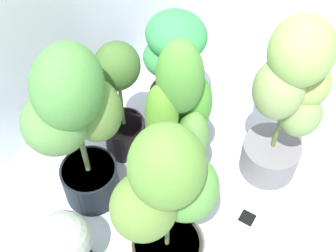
{
  "coord_description": "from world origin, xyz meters",
  "views": [
    {
      "loc": [
        -0.9,
        -0.57,
        1.87
      ],
      "look_at": [
        -0.01,
        0.21,
        0.38
      ],
      "focal_mm": 49.16,
      "sensor_mm": 36.0,
      "label": 1
    }
  ],
  "objects_px": {
    "potted_plant_front_right": "(288,99)",
    "potted_plant_back_left": "(76,122)",
    "potted_plant_back_center": "(119,102)",
    "hygrometer_box": "(247,219)",
    "potted_plant_back_right": "(174,72)",
    "potted_plant_front_left": "(167,208)",
    "floor_fan": "(65,241)",
    "potted_plant_center": "(181,120)"
  },
  "relations": [
    {
      "from": "potted_plant_back_center",
      "to": "hygrometer_box",
      "type": "xyz_separation_m",
      "value": [
        0.08,
        -0.69,
        -0.34
      ]
    },
    {
      "from": "potted_plant_front_right",
      "to": "potted_plant_back_left",
      "type": "height_order",
      "value": "potted_plant_front_right"
    },
    {
      "from": "potted_plant_back_center",
      "to": "potted_plant_front_right",
      "type": "height_order",
      "value": "potted_plant_front_right"
    },
    {
      "from": "potted_plant_back_center",
      "to": "potted_plant_back_left",
      "type": "relative_size",
      "value": 0.76
    },
    {
      "from": "potted_plant_front_left",
      "to": "floor_fan",
      "type": "relative_size",
      "value": 2.41
    },
    {
      "from": "potted_plant_front_left",
      "to": "potted_plant_front_right",
      "type": "distance_m",
      "value": 0.69
    },
    {
      "from": "potted_plant_back_left",
      "to": "potted_plant_back_right",
      "type": "bearing_deg",
      "value": 0.71
    },
    {
      "from": "potted_plant_back_right",
      "to": "hygrometer_box",
      "type": "bearing_deg",
      "value": -109.45
    },
    {
      "from": "potted_plant_center",
      "to": "floor_fan",
      "type": "height_order",
      "value": "potted_plant_center"
    },
    {
      "from": "potted_plant_back_center",
      "to": "potted_plant_front_right",
      "type": "xyz_separation_m",
      "value": [
        0.38,
        -0.6,
        0.15
      ]
    },
    {
      "from": "potted_plant_back_right",
      "to": "floor_fan",
      "type": "height_order",
      "value": "potted_plant_back_right"
    },
    {
      "from": "potted_plant_front_right",
      "to": "hygrometer_box",
      "type": "relative_size",
      "value": 9.67
    },
    {
      "from": "potted_plant_back_left",
      "to": "potted_plant_center",
      "type": "bearing_deg",
      "value": -40.82
    },
    {
      "from": "potted_plant_front_right",
      "to": "floor_fan",
      "type": "height_order",
      "value": "potted_plant_front_right"
    },
    {
      "from": "potted_plant_center",
      "to": "potted_plant_back_center",
      "type": "xyz_separation_m",
      "value": [
        -0.03,
        0.33,
        -0.12
      ]
    },
    {
      "from": "potted_plant_center",
      "to": "potted_plant_front_right",
      "type": "bearing_deg",
      "value": -37.58
    },
    {
      "from": "potted_plant_front_right",
      "to": "potted_plant_back_left",
      "type": "distance_m",
      "value": 0.84
    },
    {
      "from": "potted_plant_back_right",
      "to": "potted_plant_back_left",
      "type": "relative_size",
      "value": 0.75
    },
    {
      "from": "potted_plant_front_left",
      "to": "potted_plant_back_left",
      "type": "xyz_separation_m",
      "value": [
        0.03,
        0.48,
        0.03
      ]
    },
    {
      "from": "potted_plant_center",
      "to": "potted_plant_back_left",
      "type": "xyz_separation_m",
      "value": [
        -0.31,
        0.26,
        0.05
      ]
    },
    {
      "from": "potted_plant_front_left",
      "to": "potted_plant_front_right",
      "type": "xyz_separation_m",
      "value": [
        0.68,
        -0.05,
        0.01
      ]
    },
    {
      "from": "potted_plant_front_left",
      "to": "potted_plant_back_center",
      "type": "distance_m",
      "value": 0.65
    },
    {
      "from": "potted_plant_center",
      "to": "potted_plant_back_right",
      "type": "relative_size",
      "value": 1.31
    },
    {
      "from": "potted_plant_front_left",
      "to": "potted_plant_front_right",
      "type": "height_order",
      "value": "potted_plant_front_right"
    },
    {
      "from": "potted_plant_front_right",
      "to": "potted_plant_front_left",
      "type": "bearing_deg",
      "value": 176.04
    },
    {
      "from": "potted_plant_front_left",
      "to": "potted_plant_center",
      "type": "bearing_deg",
      "value": 33.39
    },
    {
      "from": "potted_plant_center",
      "to": "potted_plant_back_center",
      "type": "relative_size",
      "value": 1.3
    },
    {
      "from": "potted_plant_back_left",
      "to": "hygrometer_box",
      "type": "height_order",
      "value": "potted_plant_back_left"
    },
    {
      "from": "potted_plant_center",
      "to": "potted_plant_front_left",
      "type": "bearing_deg",
      "value": -146.61
    },
    {
      "from": "potted_plant_back_center",
      "to": "potted_plant_center",
      "type": "bearing_deg",
      "value": -85.23
    },
    {
      "from": "potted_plant_back_center",
      "to": "potted_plant_back_left",
      "type": "xyz_separation_m",
      "value": [
        -0.28,
        -0.07,
        0.17
      ]
    },
    {
      "from": "potted_plant_back_right",
      "to": "potted_plant_front_left",
      "type": "height_order",
      "value": "potted_plant_front_left"
    },
    {
      "from": "floor_fan",
      "to": "potted_plant_center",
      "type": "bearing_deg",
      "value": 59.75
    },
    {
      "from": "potted_plant_back_right",
      "to": "potted_plant_back_left",
      "type": "height_order",
      "value": "potted_plant_back_left"
    },
    {
      "from": "potted_plant_back_left",
      "to": "potted_plant_front_right",
      "type": "bearing_deg",
      "value": -39.13
    },
    {
      "from": "potted_plant_back_right",
      "to": "potted_plant_back_left",
      "type": "xyz_separation_m",
      "value": [
        -0.58,
        -0.01,
        0.17
      ]
    },
    {
      "from": "potted_plant_center",
      "to": "potted_plant_front_right",
      "type": "xyz_separation_m",
      "value": [
        0.35,
        -0.27,
        0.03
      ]
    },
    {
      "from": "potted_plant_back_right",
      "to": "potted_plant_center",
      "type": "bearing_deg",
      "value": -135.08
    },
    {
      "from": "potted_plant_back_center",
      "to": "hygrometer_box",
      "type": "bearing_deg",
      "value": -83.52
    },
    {
      "from": "potted_plant_center",
      "to": "potted_plant_front_left",
      "type": "height_order",
      "value": "potted_plant_front_left"
    },
    {
      "from": "potted_plant_center",
      "to": "potted_plant_back_right",
      "type": "xyz_separation_m",
      "value": [
        0.27,
        0.27,
        -0.12
      ]
    },
    {
      "from": "potted_plant_back_center",
      "to": "potted_plant_front_right",
      "type": "bearing_deg",
      "value": -58.01
    }
  ]
}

